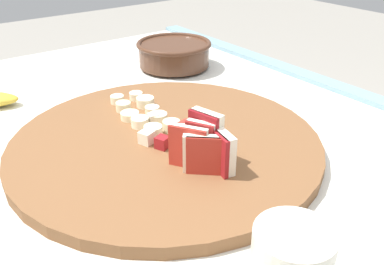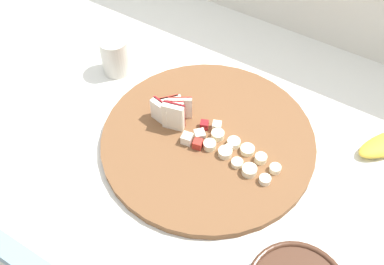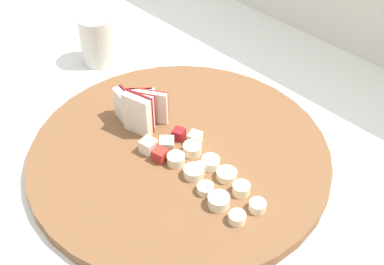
{
  "view_description": "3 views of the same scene",
  "coord_description": "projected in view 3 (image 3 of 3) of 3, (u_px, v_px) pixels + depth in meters",
  "views": [
    {
      "loc": [
        -0.34,
        0.28,
        1.19
      ],
      "look_at": [
        0.09,
        -0.05,
        0.9
      ],
      "focal_mm": 39.25,
      "sensor_mm": 36.0,
      "label": 1
    },
    {
      "loc": [
        0.4,
        -0.53,
        1.64
      ],
      "look_at": [
        0.09,
        -0.04,
        0.93
      ],
      "focal_mm": 42.72,
      "sensor_mm": 36.0,
      "label": 2
    },
    {
      "loc": [
        0.53,
        -0.39,
        1.43
      ],
      "look_at": [
        0.1,
        0.02,
        0.91
      ],
      "focal_mm": 48.97,
      "sensor_mm": 36.0,
      "label": 3
    }
  ],
  "objects": [
    {
      "name": "apple_dice_pile",
      "position": [
        170.0,
        146.0,
        0.77
      ],
      "size": [
        0.1,
        0.09,
        0.02
      ],
      "color": "white",
      "rests_on": "cutting_board"
    },
    {
      "name": "apple_wedge_fan",
      "position": [
        138.0,
        108.0,
        0.81
      ],
      "size": [
        0.09,
        0.06,
        0.07
      ],
      "color": "maroon",
      "rests_on": "cutting_board"
    },
    {
      "name": "cutting_board",
      "position": [
        179.0,
        155.0,
        0.79
      ],
      "size": [
        0.45,
        0.45,
        0.02
      ],
      "primitive_type": "cylinder",
      "color": "brown",
      "rests_on": "tiled_countertop"
    },
    {
      "name": "small_jar",
      "position": [
        98.0,
        39.0,
        0.96
      ],
      "size": [
        0.07,
        0.07,
        0.09
      ],
      "primitive_type": "cylinder",
      "color": "beige",
      "rests_on": "tiled_countertop"
    },
    {
      "name": "banana_slice_rows",
      "position": [
        213.0,
        179.0,
        0.73
      ],
      "size": [
        0.16,
        0.08,
        0.02
      ],
      "color": "beige",
      "rests_on": "cutting_board"
    },
    {
      "name": "tile_backsplash",
      "position": [
        291.0,
        110.0,
        1.24
      ],
      "size": [
        2.4,
        0.04,
        1.3
      ],
      "primitive_type": "cube",
      "color": "silver",
      "rests_on": "ground"
    }
  ]
}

